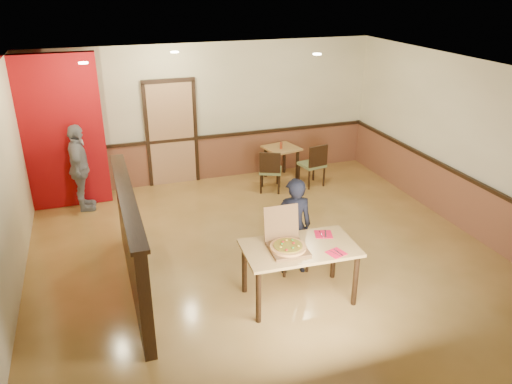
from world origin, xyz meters
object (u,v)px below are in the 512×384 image
main_table (300,254)px  diner_chair (289,237)px  passerby (80,168)px  pizza_box (287,244)px  side_table (282,155)px  side_chair_right (314,163)px  diner (293,226)px  condiment (281,145)px  side_chair_left (270,169)px

main_table → diner_chair: 0.83m
passerby → pizza_box: bearing=-144.5°
side_table → pizza_box: (-1.54, -4.09, 0.33)m
side_chair_right → pizza_box: (-2.00, -3.47, 0.36)m
diner_chair → diner: 0.28m
diner → condiment: (1.13, 3.37, 0.03)m
passerby → side_chair_left: bearing=-92.8°
diner_chair → passerby: (-2.82, 3.04, 0.32)m
diner_chair → condiment: bearing=67.0°
condiment → diner: bearing=-108.6°
main_table → diner_chair: size_ratio=1.68×
diner_chair → passerby: 4.16m
pizza_box → main_table: bearing=-0.4°
main_table → side_chair_left: (0.89, 3.49, -0.20)m
side_chair_right → side_table: bearing=-63.3°
main_table → diner: 0.67m
side_table → diner: diner is taller
diner → side_table: bearing=-100.3°
pizza_box → side_chair_left: bearing=75.5°
side_chair_left → diner: (-0.71, -2.85, 0.26)m
side_chair_left → side_chair_right: 0.94m
side_table → condiment: bearing=-119.3°
side_chair_left → pizza_box: pizza_box is taller
main_table → condiment: size_ratio=10.65×
side_chair_left → passerby: bearing=18.2°
pizza_box → condiment: pizza_box is taller
side_table → pizza_box: size_ratio=1.35×
main_table → side_table: bearing=74.3°
side_chair_left → diner: 2.95m
side_chair_right → main_table: bearing=52.2°
diner → pizza_box: bearing=68.9°
diner_chair → passerby: size_ratio=0.56×
main_table → pizza_box: (-0.18, 0.01, 0.17)m
side_chair_right → condiment: size_ratio=6.36×
main_table → side_table: (1.36, 4.10, -0.16)m
diner_chair → side_chair_left: size_ratio=1.04×
side_chair_right → diner: diner is taller
side_chair_left → pizza_box: 3.66m
diner_chair → side_chair_right: bearing=55.0°
main_table → diner_chair: bearing=79.8°
pizza_box → diner: bearing=62.8°
main_table → diner: (0.18, 0.64, 0.06)m
condiment → pizza_box: bearing=-110.5°
main_table → diner: diner is taller
side_table → pizza_box: pizza_box is taller
side_table → side_chair_left: bearing=-128.0°
passerby → condiment: (3.95, 0.19, -0.05)m
side_chair_right → diner: (-1.64, -2.84, 0.24)m
passerby → condiment: 3.96m
side_chair_right → condiment: bearing=-56.4°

